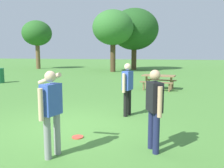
% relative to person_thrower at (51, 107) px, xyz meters
% --- Properties ---
extents(ground_plane, '(120.00, 120.00, 0.00)m').
position_rel_person_thrower_xyz_m(ground_plane, '(-0.43, 1.77, -0.96)').
color(ground_plane, '#4C8438').
extents(person_thrower, '(0.64, 0.75, 1.64)m').
position_rel_person_thrower_xyz_m(person_thrower, '(0.00, 0.00, 0.00)').
color(person_thrower, gray).
rests_on(person_thrower, ground).
extents(person_catcher, '(0.32, 0.59, 1.64)m').
position_rel_person_thrower_xyz_m(person_catcher, '(0.95, 3.20, -0.02)').
color(person_catcher, black).
rests_on(person_catcher, ground).
extents(person_bystander, '(0.36, 0.56, 1.64)m').
position_rel_person_thrower_xyz_m(person_bystander, '(1.87, 0.67, -0.02)').
color(person_bystander, '#1E234C').
rests_on(person_bystander, ground).
extents(frisbee, '(0.27, 0.27, 0.03)m').
position_rel_person_thrower_xyz_m(frisbee, '(0.12, 1.04, -0.95)').
color(frisbee, '#E04733').
rests_on(frisbee, ground).
extents(picnic_table_near, '(1.93, 1.70, 0.77)m').
position_rel_person_thrower_xyz_m(picnic_table_near, '(1.78, 8.77, -0.40)').
color(picnic_table_near, olive).
rests_on(picnic_table_near, ground).
extents(tree_tall_left, '(3.46, 3.46, 5.68)m').
position_rel_person_thrower_xyz_m(tree_tall_left, '(-12.74, 21.76, 3.19)').
color(tree_tall_left, brown).
rests_on(tree_tall_left, ground).
extents(tree_broad_center, '(4.08, 4.08, 6.15)m').
position_rel_person_thrower_xyz_m(tree_broad_center, '(-3.03, 19.39, 3.41)').
color(tree_broad_center, '#4C3823').
rests_on(tree_broad_center, ground).
extents(tree_far_right, '(5.39, 5.39, 6.81)m').
position_rel_person_thrower_xyz_m(tree_far_right, '(-1.33, 22.82, 3.53)').
color(tree_far_right, '#4C3823').
rests_on(tree_far_right, ground).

